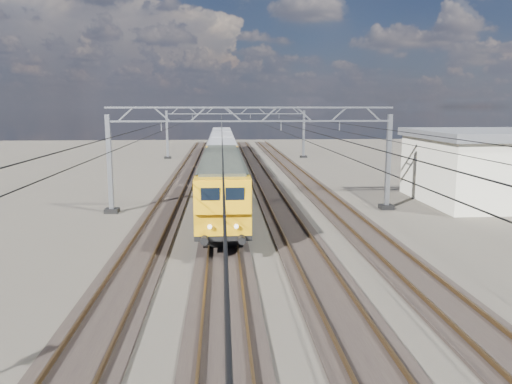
{
  "coord_description": "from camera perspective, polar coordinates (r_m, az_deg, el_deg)",
  "views": [
    {
      "loc": [
        -2.02,
        -29.69,
        7.09
      ],
      "look_at": [
        -0.13,
        -2.33,
        2.4
      ],
      "focal_mm": 35.0,
      "sensor_mm": 36.0,
      "label": 1
    }
  ],
  "objects": [
    {
      "name": "hopper_wagon_lead",
      "position": [
        50.13,
        -3.91,
        4.12
      ],
      "size": [
        3.38,
        13.0,
        3.25
      ],
      "color": "black",
      "rests_on": "ground"
    },
    {
      "name": "catenary_gantry_far",
      "position": [
        69.79,
        -2.3,
        7.08
      ],
      "size": [
        19.9,
        0.9,
        7.11
      ],
      "color": "gray",
      "rests_on": "ground"
    },
    {
      "name": "locomotive",
      "position": [
        32.55,
        -3.87,
        1.26
      ],
      "size": [
        2.76,
        21.1,
        3.62
      ],
      "color": "black",
      "rests_on": "ground"
    },
    {
      "name": "overhead_wires",
      "position": [
        37.77,
        -0.89,
        7.67
      ],
      "size": [
        12.03,
        140.0,
        0.53
      ],
      "color": "black",
      "rests_on": "ground"
    },
    {
      "name": "catenary_gantry_mid",
      "position": [
        33.9,
        -0.51,
        4.31
      ],
      "size": [
        19.9,
        0.9,
        7.11
      ],
      "color": "gray",
      "rests_on": "ground"
    },
    {
      "name": "hopper_wagon_mid",
      "position": [
        64.28,
        -3.93,
        5.34
      ],
      "size": [
        3.38,
        13.0,
        3.25
      ],
      "color": "black",
      "rests_on": "ground"
    },
    {
      "name": "track_outer_west",
      "position": [
        30.77,
        -11.29,
        -3.67
      ],
      "size": [
        2.6,
        140.0,
        0.3
      ],
      "color": "black",
      "rests_on": "ground"
    },
    {
      "name": "ground",
      "position": [
        30.59,
        -0.05,
        -3.7
      ],
      "size": [
        160.0,
        160.0,
        0.0
      ],
      "primitive_type": "plane",
      "color": "black",
      "rests_on": "ground"
    },
    {
      "name": "track_loco",
      "position": [
        30.51,
        -3.81,
        -3.62
      ],
      "size": [
        2.6,
        140.0,
        0.3
      ],
      "color": "black",
      "rests_on": "ground"
    },
    {
      "name": "track_outer_east",
      "position": [
        31.55,
        10.91,
        -3.33
      ],
      "size": [
        2.6,
        140.0,
        0.3
      ],
      "color": "black",
      "rests_on": "ground"
    },
    {
      "name": "hopper_wagon_third",
      "position": [
        78.44,
        -3.95,
        6.13
      ],
      "size": [
        3.38,
        13.0,
        3.25
      ],
      "color": "black",
      "rests_on": "ground"
    },
    {
      "name": "track_inner_east",
      "position": [
        30.77,
        3.67,
        -3.5
      ],
      "size": [
        2.6,
        140.0,
        0.3
      ],
      "color": "black",
      "rests_on": "ground"
    }
  ]
}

